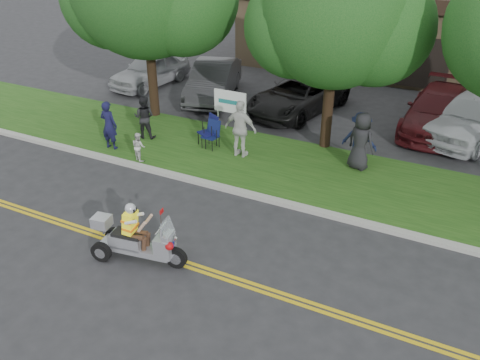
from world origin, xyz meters
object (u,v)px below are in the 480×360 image
at_px(parked_car_right, 438,111).
at_px(parked_car_far_right, 473,116).
at_px(parked_car_far_left, 150,70).
at_px(spectator_adult_right, 241,129).
at_px(lawn_chair_a, 210,128).
at_px(spectator_adult_left, 109,125).
at_px(parked_car_mid, 299,95).
at_px(spectator_adult_mid, 144,117).
at_px(trike_scooter, 135,240).
at_px(lawn_chair_b, 212,132).
at_px(parked_car_left, 213,80).

height_order(parked_car_right, parked_car_far_right, parked_car_far_right).
xyz_separation_m(parked_car_far_left, parked_car_right, (12.70, 0.46, 0.02)).
bearing_deg(spectator_adult_right, lawn_chair_a, -12.66).
relative_size(spectator_adult_left, parked_car_far_left, 0.40).
height_order(parked_car_mid, parked_car_far_right, parked_car_far_right).
relative_size(spectator_adult_mid, parked_car_mid, 0.31).
xyz_separation_m(trike_scooter, lawn_chair_b, (-1.40, 6.21, 0.10)).
height_order(spectator_adult_left, parked_car_mid, spectator_adult_left).
distance_m(trike_scooter, parked_car_left, 11.54).
bearing_deg(parked_car_left, lawn_chair_a, -78.81).
bearing_deg(parked_car_far_left, trike_scooter, -48.61).
xyz_separation_m(spectator_adult_right, parked_car_mid, (0.17, 4.90, -0.37)).
bearing_deg(parked_car_far_right, spectator_adult_left, -130.58).
relative_size(lawn_chair_a, lawn_chair_b, 1.11).
distance_m(spectator_adult_left, parked_car_far_left, 7.16).
xyz_separation_m(spectator_adult_mid, parked_car_mid, (3.91, 5.09, -0.18)).
bearing_deg(spectator_adult_right, lawn_chair_b, -8.04).
distance_m(lawn_chair_a, parked_car_far_left, 7.55).
distance_m(spectator_adult_mid, parked_car_far_right, 11.76).
distance_m(trike_scooter, parked_car_far_left, 13.35).
bearing_deg(trike_scooter, parked_car_far_right, 51.38).
xyz_separation_m(trike_scooter, lawn_chair_a, (-1.56, 6.35, 0.16)).
bearing_deg(trike_scooter, spectator_adult_mid, 115.37).
distance_m(parked_car_mid, parked_car_right, 5.34).
bearing_deg(parked_car_far_left, spectator_adult_mid, -48.85).
bearing_deg(parked_car_right, parked_car_far_left, -175.53).
xyz_separation_m(lawn_chair_b, spectator_adult_mid, (-2.55, -0.38, 0.23)).
bearing_deg(lawn_chair_a, parked_car_far_right, 60.13).
distance_m(lawn_chair_a, parked_car_left, 5.09).
xyz_separation_m(spectator_adult_left, spectator_adult_mid, (0.53, 1.27, -0.07)).
distance_m(trike_scooter, spectator_adult_mid, 7.05).
bearing_deg(parked_car_far_left, parked_car_left, 3.56).
xyz_separation_m(spectator_adult_left, parked_car_far_right, (10.95, 6.71, -0.09)).
xyz_separation_m(lawn_chair_b, parked_car_right, (6.66, 5.33, 0.10)).
bearing_deg(trike_scooter, spectator_adult_right, 83.25).
height_order(trike_scooter, lawn_chair_b, trike_scooter).
bearing_deg(spectator_adult_mid, parked_car_left, -105.94).
distance_m(lawn_chair_b, parked_car_mid, 4.90).
bearing_deg(lawn_chair_b, parked_car_far_left, 148.25).
height_order(parked_car_far_left, parked_car_left, parked_car_left).
relative_size(lawn_chair_a, parked_car_left, 0.22).
relative_size(lawn_chair_b, spectator_adult_mid, 0.62).
relative_size(trike_scooter, parked_car_far_left, 0.56).
bearing_deg(parked_car_mid, parked_car_right, 19.78).
height_order(lawn_chair_b, spectator_adult_mid, spectator_adult_mid).
xyz_separation_m(trike_scooter, parked_car_far_right, (6.48, 11.27, 0.31)).
height_order(spectator_adult_right, parked_car_far_left, spectator_adult_right).
bearing_deg(lawn_chair_a, parked_car_left, 146.60).
bearing_deg(parked_car_left, parked_car_right, -12.42).
xyz_separation_m(spectator_adult_left, parked_car_right, (9.74, 6.98, -0.20)).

